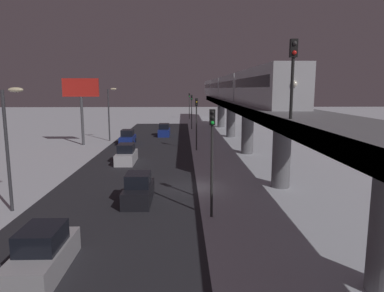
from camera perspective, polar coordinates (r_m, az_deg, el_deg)
ground_plane at (r=27.51m, az=-1.13°, el=-6.70°), size 240.00×240.00×0.00m
avenue_asphalt at (r=27.86m, az=-10.63°, el=-6.65°), size 11.00×100.41×0.01m
elevated_railway at (r=27.59m, az=14.28°, el=4.01°), size 5.00×100.41×6.02m
subway_train at (r=61.53m, az=5.63°, el=9.44°), size 2.94×74.07×3.40m
rail_signal at (r=18.93m, az=16.00°, el=12.47°), size 0.36×0.41×4.00m
sedan_blue at (r=49.49m, az=-10.35°, el=1.24°), size 1.91×4.36×1.97m
sedan_black at (r=24.21m, az=-8.66°, el=-7.09°), size 1.80×4.13×1.97m
sedan_white at (r=36.90m, az=-10.55°, el=-1.46°), size 1.80×4.43×1.97m
sedan_silver at (r=16.44m, az=-22.96°, el=-15.84°), size 1.80×4.45×1.97m
sedan_blue_2 at (r=57.33m, az=-4.52°, el=2.46°), size 1.80×4.53×1.97m
traffic_light_near at (r=20.44m, az=3.26°, el=-0.25°), size 0.32×0.44×6.40m
traffic_light_mid at (r=43.27m, az=0.73°, el=4.80°), size 0.32×0.44×6.40m
traffic_light_far at (r=66.23m, az=-0.06°, el=6.36°), size 0.32×0.44×6.40m
traffic_light_distant at (r=89.23m, az=-0.44°, el=7.11°), size 0.32×0.44×6.40m
commercial_billboard at (r=49.59m, az=-17.51°, el=7.99°), size 4.80×0.36×8.90m
street_lamp_near at (r=24.03m, az=-27.38°, el=1.64°), size 1.35×0.44×7.65m
street_lamp_far at (r=52.57m, az=-13.09°, el=6.03°), size 1.35×0.44×7.65m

